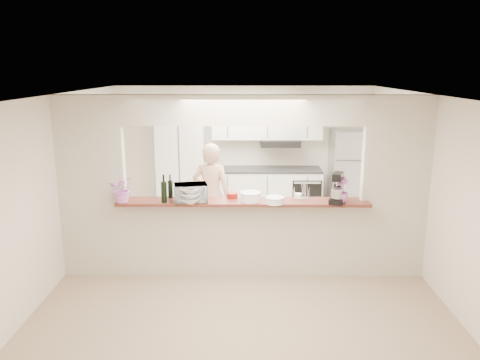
{
  "coord_description": "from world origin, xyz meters",
  "views": [
    {
      "loc": [
        0.02,
        -6.13,
        2.84
      ],
      "look_at": [
        -0.04,
        0.3,
        1.29
      ],
      "focal_mm": 35.0,
      "sensor_mm": 36.0,
      "label": 1
    }
  ],
  "objects_px": {
    "stand_mixer": "(338,189)",
    "person": "(211,196)",
    "refrigerator": "(350,174)",
    "toaster_oven": "(191,193)"
  },
  "relations": [
    {
      "from": "refrigerator",
      "to": "person",
      "type": "height_order",
      "value": "refrigerator"
    },
    {
      "from": "stand_mixer",
      "to": "person",
      "type": "height_order",
      "value": "person"
    },
    {
      "from": "refrigerator",
      "to": "stand_mixer",
      "type": "bearing_deg",
      "value": -105.92
    },
    {
      "from": "refrigerator",
      "to": "stand_mixer",
      "type": "relative_size",
      "value": 4.14
    },
    {
      "from": "refrigerator",
      "to": "toaster_oven",
      "type": "height_order",
      "value": "refrigerator"
    },
    {
      "from": "stand_mixer",
      "to": "refrigerator",
      "type": "bearing_deg",
      "value": 74.08
    },
    {
      "from": "refrigerator",
      "to": "stand_mixer",
      "type": "distance_m",
      "value": 2.93
    },
    {
      "from": "person",
      "to": "toaster_oven",
      "type": "bearing_deg",
      "value": 92.19
    },
    {
      "from": "refrigerator",
      "to": "person",
      "type": "bearing_deg",
      "value": -147.98
    },
    {
      "from": "refrigerator",
      "to": "stand_mixer",
      "type": "xyz_separation_m",
      "value": [
        -0.8,
        -2.79,
        0.42
      ]
    }
  ]
}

